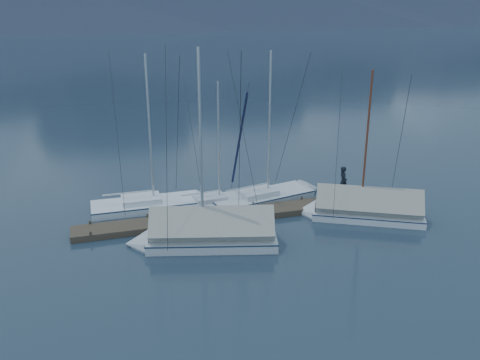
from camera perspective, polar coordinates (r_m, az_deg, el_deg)
The scene contains 9 objects.
ground at distance 26.56m, azimuth 1.25°, elevation -5.86°, with size 1000.00×1000.00×0.00m, color #152231.
dock at distance 28.25m, azimuth -0.00°, elevation -4.00°, with size 18.00×1.50×0.54m.
mooring_posts at distance 28.03m, azimuth -0.98°, elevation -3.67°, with size 15.12×1.52×0.35m.
sailboat_open_left at distance 29.95m, azimuth -8.64°, elevation -2.71°, with size 7.30×3.14×9.65m.
sailboat_open_mid at distance 30.16m, azimuth -1.57°, elevation -2.39°, with size 6.17×2.63×7.96m.
sailboat_open_right at distance 30.95m, azimuth 3.97°, elevation -1.78°, with size 7.60×3.68×9.69m.
sailboat_covered_near at distance 28.84m, azimuth 13.11°, elevation -3.31°, with size 7.10×5.07×9.01m.
sailboat_covered_far at distance 25.07m, azimuth -4.51°, elevation -6.24°, with size 7.76×4.03×10.44m.
person at distance 30.59m, azimuth 11.51°, elevation -0.19°, with size 0.69×0.45×1.88m, color black.
Camera 1 is at (-7.47, -22.83, 11.34)m, focal length 38.00 mm.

